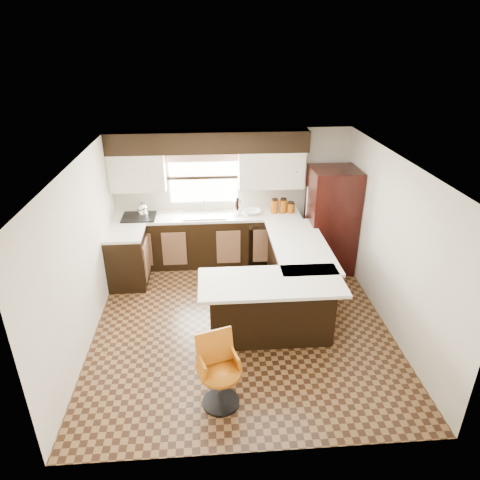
{
  "coord_description": "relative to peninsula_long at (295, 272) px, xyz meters",
  "views": [
    {
      "loc": [
        -0.41,
        -5.16,
        3.81
      ],
      "look_at": [
        0.02,
        0.45,
        1.12
      ],
      "focal_mm": 32.0,
      "sensor_mm": 36.0,
      "label": 1
    }
  ],
  "objects": [
    {
      "name": "ceiling",
      "position": [
        -0.9,
        -0.62,
        1.95
      ],
      "size": [
        4.4,
        4.4,
        0.0
      ],
      "primitive_type": "plane",
      "rotation": [
        3.14,
        0.0,
        0.0
      ],
      "color": "silver",
      "rests_on": "wall_back"
    },
    {
      "name": "peninsula_long",
      "position": [
        0.0,
        0.0,
        0.0
      ],
      "size": [
        0.6,
        1.95,
        0.9
      ],
      "primitive_type": "cube",
      "color": "black",
      "rests_on": "floor"
    },
    {
      "name": "canister_large",
      "position": [
        -0.15,
        1.3,
        0.61
      ],
      "size": [
        0.14,
        0.14,
        0.24
      ],
      "primitive_type": "cylinder",
      "color": "#9C4A09",
      "rests_on": "counter_back"
    },
    {
      "name": "wall_right",
      "position": [
        1.2,
        -0.62,
        0.75
      ],
      "size": [
        0.0,
        4.4,
        4.4
      ],
      "primitive_type": "plane",
      "rotation": [
        1.57,
        0.0,
        -1.57
      ],
      "color": "beige",
      "rests_on": "floor"
    },
    {
      "name": "soffit",
      "position": [
        -1.3,
        1.4,
        1.77
      ],
      "size": [
        3.4,
        0.35,
        0.36
      ],
      "primitive_type": "cube",
      "color": "black",
      "rests_on": "wall_back"
    },
    {
      "name": "cooktop",
      "position": [
        -2.55,
        1.25,
        0.51
      ],
      "size": [
        0.58,
        0.5,
        0.02
      ],
      "primitive_type": "cube",
      "color": "black",
      "rests_on": "counter_back"
    },
    {
      "name": "percolator",
      "position": [
        -0.82,
        1.28,
        0.63
      ],
      "size": [
        0.14,
        0.14,
        0.28
      ],
      "primitive_type": "cylinder",
      "color": "silver",
      "rests_on": "counter_back"
    },
    {
      "name": "kettle",
      "position": [
        -2.48,
        1.26,
        0.65
      ],
      "size": [
        0.19,
        0.19,
        0.26
      ],
      "primitive_type": null,
      "color": "silver",
      "rests_on": "cooktop"
    },
    {
      "name": "counter_back",
      "position": [
        -1.35,
        1.28,
        0.47
      ],
      "size": [
        3.3,
        0.6,
        0.04
      ],
      "primitive_type": "cube",
      "color": "silver",
      "rests_on": "base_cab_back"
    },
    {
      "name": "counter_pen_long",
      "position": [
        0.05,
        0.0,
        0.47
      ],
      "size": [
        0.84,
        1.95,
        0.04
      ],
      "primitive_type": "cube",
      "color": "silver",
      "rests_on": "peninsula_long"
    },
    {
      "name": "refrigerator",
      "position": [
        0.79,
        0.92,
        0.47
      ],
      "size": [
        0.79,
        0.76,
        1.84
      ],
      "primitive_type": "cube",
      "color": "black",
      "rests_on": "floor"
    },
    {
      "name": "dishwasher",
      "position": [
        -0.35,
        0.99,
        -0.02
      ],
      "size": [
        0.58,
        0.03,
        0.78
      ],
      "primitive_type": "cube",
      "color": "black",
      "rests_on": "floor"
    },
    {
      "name": "base_cab_back",
      "position": [
        -1.35,
        1.28,
        0.0
      ],
      "size": [
        3.3,
        0.6,
        0.9
      ],
      "primitive_type": "cube",
      "color": "black",
      "rests_on": "floor"
    },
    {
      "name": "sink",
      "position": [
        -1.4,
        1.25,
        0.51
      ],
      "size": [
        0.75,
        0.45,
        0.03
      ],
      "primitive_type": "cube",
      "color": "#B2B2B7",
      "rests_on": "counter_back"
    },
    {
      "name": "peninsula_return",
      "position": [
        -0.53,
        -0.97,
        0.0
      ],
      "size": [
        1.65,
        0.6,
        0.9
      ],
      "primitive_type": "cube",
      "color": "black",
      "rests_on": "floor"
    },
    {
      "name": "canister_small",
      "position": [
        0.14,
        1.3,
        0.58
      ],
      "size": [
        0.14,
        0.14,
        0.17
      ],
      "primitive_type": "cylinder",
      "color": "#9C4A09",
      "rests_on": "counter_back"
    },
    {
      "name": "counter_left",
      "position": [
        -2.7,
        0.62,
        0.47
      ],
      "size": [
        0.6,
        0.7,
        0.04
      ],
      "primitive_type": "cube",
      "color": "silver",
      "rests_on": "base_cab_left"
    },
    {
      "name": "floor",
      "position": [
        -0.9,
        -0.62,
        -0.45
      ],
      "size": [
        4.4,
        4.4,
        0.0
      ],
      "primitive_type": "plane",
      "color": "#49301A",
      "rests_on": "ground"
    },
    {
      "name": "wall_left",
      "position": [
        -3.0,
        -0.62,
        0.75
      ],
      "size": [
        0.0,
        4.4,
        4.4
      ],
      "primitive_type": "plane",
      "rotation": [
        1.57,
        0.0,
        1.57
      ],
      "color": "beige",
      "rests_on": "floor"
    },
    {
      "name": "wall_back",
      "position": [
        -0.9,
        1.58,
        0.75
      ],
      "size": [
        4.4,
        0.0,
        4.4
      ],
      "primitive_type": "plane",
      "rotation": [
        1.57,
        0.0,
        0.0
      ],
      "color": "beige",
      "rests_on": "floor"
    },
    {
      "name": "upper_cab_left",
      "position": [
        -2.52,
        1.4,
        1.27
      ],
      "size": [
        0.94,
        0.35,
        0.64
      ],
      "primitive_type": "cube",
      "color": "beige",
      "rests_on": "wall_back"
    },
    {
      "name": "counter_pen_return",
      "position": [
        -0.55,
        -1.06,
        0.47
      ],
      "size": [
        1.89,
        0.84,
        0.04
      ],
      "primitive_type": "cube",
      "color": "silver",
      "rests_on": "peninsula_return"
    },
    {
      "name": "canister_med",
      "position": [
        0.0,
        1.3,
        0.62
      ],
      "size": [
        0.13,
        0.13,
        0.24
      ],
      "primitive_type": "cylinder",
      "color": "#9C4A09",
      "rests_on": "counter_back"
    },
    {
      "name": "window_pane",
      "position": [
        -1.4,
        1.56,
        1.1
      ],
      "size": [
        1.2,
        0.02,
        0.9
      ],
      "primitive_type": "cube",
      "color": "white",
      "rests_on": "wall_back"
    },
    {
      "name": "upper_cab_right",
      "position": [
        -0.22,
        1.4,
        1.27
      ],
      "size": [
        1.14,
        0.35,
        0.64
      ],
      "primitive_type": "cube",
      "color": "beige",
      "rests_on": "wall_back"
    },
    {
      "name": "base_cab_left",
      "position": [
        -2.7,
        0.62,
        0.0
      ],
      "size": [
        0.6,
        0.7,
        0.9
      ],
      "primitive_type": "cube",
      "color": "black",
      "rests_on": "floor"
    },
    {
      "name": "wall_front",
      "position": [
        -0.9,
        -2.83,
        0.75
      ],
      "size": [
        4.4,
        0.0,
        4.4
      ],
      "primitive_type": "plane",
      "rotation": [
        -1.57,
        0.0,
        0.0
      ],
      "color": "beige",
      "rests_on": "floor"
    },
    {
      "name": "mixing_bowl",
      "position": [
        -0.55,
        1.28,
        0.53
      ],
      "size": [
        0.31,
        0.31,
        0.07
      ],
      "primitive_type": "imported",
      "rotation": [
        0.0,
        0.0,
        0.07
      ],
      "color": "white",
      "rests_on": "counter_back"
    },
    {
      "name": "bar_chair",
      "position": [
        -1.25,
        -2.15,
        -0.01
      ],
      "size": [
        0.58,
        0.58,
        0.87
      ],
      "primitive_type": null,
      "rotation": [
        0.0,
        0.0,
        0.3
      ],
      "color": "#B45D0D",
      "rests_on": "floor"
    },
    {
      "name": "valance",
      "position": [
        -1.4,
        1.52,
        1.49
      ],
      "size": [
        1.3,
        0.06,
        0.18
      ],
      "primitive_type": "cube",
      "color": "#D19B93",
      "rests_on": "wall_back"
    }
  ]
}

